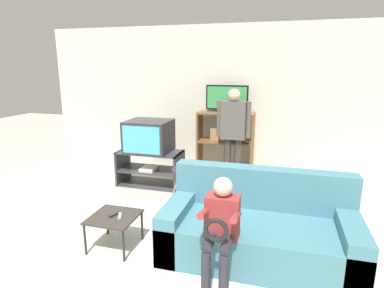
# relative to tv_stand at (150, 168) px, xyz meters

# --- Properties ---
(wall_back) EXTENTS (6.40, 0.06, 2.60)m
(wall_back) POSITION_rel_tv_stand_xyz_m (0.85, 1.01, 1.02)
(wall_back) COLOR silver
(wall_back) RESTS_ON ground_plane
(tv_stand) EXTENTS (1.03, 0.52, 0.56)m
(tv_stand) POSITION_rel_tv_stand_xyz_m (0.00, 0.00, 0.00)
(tv_stand) COLOR #38383D
(tv_stand) RESTS_ON ground_plane
(television_main) EXTENTS (0.69, 0.62, 0.51)m
(television_main) POSITION_rel_tv_stand_xyz_m (-0.01, 0.01, 0.54)
(television_main) COLOR #2D2D33
(television_main) RESTS_ON tv_stand
(media_shelf) EXTENTS (0.96, 0.37, 1.14)m
(media_shelf) POSITION_rel_tv_stand_xyz_m (1.10, 0.75, 0.31)
(media_shelf) COLOR brown
(media_shelf) RESTS_ON ground_plane
(television_flat) EXTENTS (0.72, 0.20, 0.46)m
(television_flat) POSITION_rel_tv_stand_xyz_m (1.11, 0.76, 1.08)
(television_flat) COLOR black
(television_flat) RESTS_ON media_shelf
(folding_stool) EXTENTS (0.44, 0.41, 0.60)m
(folding_stool) POSITION_rel_tv_stand_xyz_m (0.85, -0.80, 0.22)
(folding_stool) COLOR #99999E
(folding_stool) RESTS_ON ground_plane
(snack_table) EXTENTS (0.49, 0.49, 0.36)m
(snack_table) POSITION_rel_tv_stand_xyz_m (0.37, -1.86, 0.05)
(snack_table) COLOR #38332D
(snack_table) RESTS_ON ground_plane
(remote_control_black) EXTENTS (0.08, 0.15, 0.02)m
(remote_control_black) POSITION_rel_tv_stand_xyz_m (0.37, -1.84, 0.09)
(remote_control_black) COLOR #232328
(remote_control_black) RESTS_ON snack_table
(remote_control_white) EXTENTS (0.09, 0.15, 0.02)m
(remote_control_white) POSITION_rel_tv_stand_xyz_m (0.45, -1.86, 0.09)
(remote_control_white) COLOR gray
(remote_control_white) RESTS_ON snack_table
(couch) EXTENTS (1.90, 0.91, 0.85)m
(couch) POSITION_rel_tv_stand_xyz_m (1.87, -1.59, 0.00)
(couch) COLOR teal
(couch) RESTS_ON ground_plane
(person_standing_adult) EXTENTS (0.53, 0.20, 1.57)m
(person_standing_adult) POSITION_rel_tv_stand_xyz_m (1.30, 0.30, 0.67)
(person_standing_adult) COLOR #3D3833
(person_standing_adult) RESTS_ON ground_plane
(person_seated_child) EXTENTS (0.33, 0.43, 0.97)m
(person_seated_child) POSITION_rel_tv_stand_xyz_m (1.57, -2.12, 0.29)
(person_seated_child) COLOR #2D2D38
(person_seated_child) RESTS_ON ground_plane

